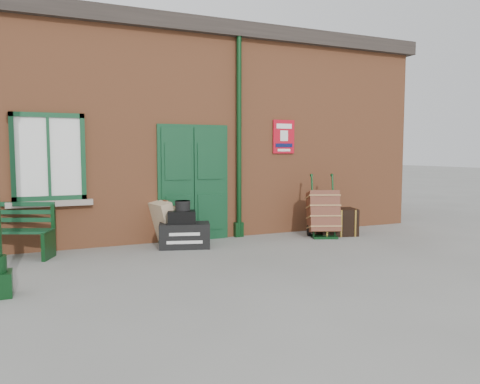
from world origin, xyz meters
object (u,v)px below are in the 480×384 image
houdini_trunk (185,235)px  dark_trunk (337,222)px  bench (5,229)px  porter_trolley (323,213)px

houdini_trunk → dark_trunk: (3.29, -0.07, 0.05)m
bench → porter_trolley: size_ratio=1.26×
bench → dark_trunk: bench is taller
bench → porter_trolley: (5.85, -0.49, 0.01)m
bench → dark_trunk: (6.21, -0.47, -0.20)m
bench → houdini_trunk: 2.96m
porter_trolley → dark_trunk: porter_trolley is taller
porter_trolley → dark_trunk: bearing=25.1°
porter_trolley → dark_trunk: size_ratio=1.63×
bench → porter_trolley: porter_trolley is taller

